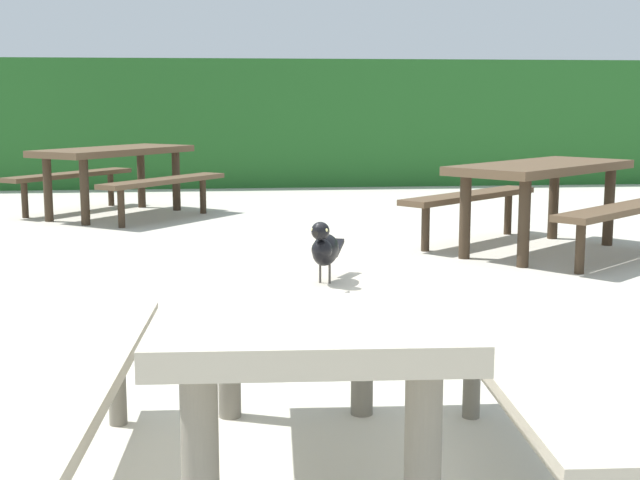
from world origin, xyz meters
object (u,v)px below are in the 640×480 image
object	(u,v)px
picnic_table_mid_left	(114,165)
bird_grackle	(325,248)
picnic_table_mid_right	(541,185)
picnic_table_foreground	(302,326)

from	to	relation	value
picnic_table_mid_left	bird_grackle	bearing A→B (deg)	-78.36
picnic_table_mid_right	bird_grackle	bearing A→B (deg)	-116.89
bird_grackle	picnic_table_mid_left	distance (m)	7.41
picnic_table_foreground	picnic_table_mid_right	bearing A→B (deg)	61.41
picnic_table_foreground	bird_grackle	distance (m)	0.37
picnic_table_foreground	bird_grackle	world-z (taller)	bird_grackle
bird_grackle	picnic_table_mid_left	world-z (taller)	bird_grackle
bird_grackle	picnic_table_mid_left	xyz separation A→B (m)	(-1.50, 7.26, -0.29)
picnic_table_foreground	bird_grackle	bearing A→B (deg)	-78.54
bird_grackle	picnic_table_foreground	bearing A→B (deg)	101.46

